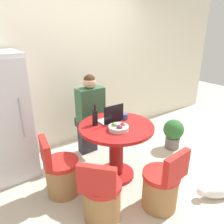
# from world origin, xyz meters

# --- Properties ---
(ground_plane) EXTENTS (12.00, 12.00, 0.00)m
(ground_plane) POSITION_xyz_m (0.00, 0.00, 0.00)
(ground_plane) COLOR beige
(wall_back) EXTENTS (7.00, 0.06, 2.60)m
(wall_back) POSITION_xyz_m (0.00, 1.43, 1.30)
(wall_back) COLOR silver
(wall_back) RESTS_ON ground_plane
(dining_table) EXTENTS (0.97, 0.97, 0.77)m
(dining_table) POSITION_xyz_m (-0.07, 0.12, 0.51)
(dining_table) COLOR maroon
(dining_table) RESTS_ON ground_plane
(chair_left_side) EXTENTS (0.44, 0.42, 0.77)m
(chair_left_side) POSITION_xyz_m (-0.82, 0.23, 0.27)
(chair_left_side) COLOR #9E7042
(chair_left_side) RESTS_ON ground_plane
(chair_near_left_corner) EXTENTS (0.48, 0.48, 0.77)m
(chair_near_left_corner) POSITION_xyz_m (-0.62, -0.39, 0.27)
(chair_near_left_corner) COLOR #9E7042
(chair_near_left_corner) RESTS_ON ground_plane
(chair_near_camera) EXTENTS (0.42, 0.43, 0.77)m
(chair_near_camera) POSITION_xyz_m (0.02, -0.63, 0.27)
(chair_near_camera) COLOR #9E7042
(chair_near_camera) RESTS_ON ground_plane
(person_seated) EXTENTS (0.40, 0.37, 1.31)m
(person_seated) POSITION_xyz_m (-0.07, 0.83, 0.71)
(person_seated) COLOR #2D2D38
(person_seated) RESTS_ON ground_plane
(laptop) EXTENTS (0.29, 0.21, 0.25)m
(laptop) POSITION_xyz_m (-0.07, 0.24, 0.83)
(laptop) COLOR #B7B7BC
(laptop) RESTS_ON dining_table
(fruit_bowl) EXTENTS (0.25, 0.25, 0.10)m
(fruit_bowl) POSITION_xyz_m (-0.13, -0.01, 0.80)
(fruit_bowl) COLOR beige
(fruit_bowl) RESTS_ON dining_table
(coffee_cup) EXTENTS (0.09, 0.09, 0.08)m
(coffee_cup) POSITION_xyz_m (0.14, 0.23, 0.81)
(coffee_cup) COLOR #2D4C84
(coffee_cup) RESTS_ON dining_table
(bottle) EXTENTS (0.07, 0.07, 0.27)m
(bottle) POSITION_xyz_m (-0.28, 0.29, 0.87)
(bottle) COLOR black
(bottle) RESTS_ON dining_table
(cat) EXTENTS (0.46, 0.30, 0.16)m
(cat) POSITION_xyz_m (0.66, -0.91, 0.08)
(cat) COLOR white
(cat) RESTS_ON ground_plane
(potted_plant) EXTENTS (0.34, 0.34, 0.51)m
(potted_plant) POSITION_xyz_m (1.17, 0.20, 0.29)
(potted_plant) COLOR slate
(potted_plant) RESTS_ON ground_plane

